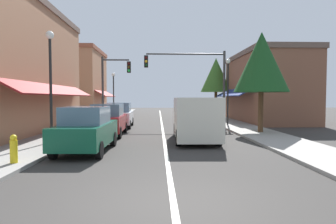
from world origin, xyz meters
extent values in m
plane|color=#33302D|center=(0.00, 18.00, 0.00)|extent=(80.00, 80.00, 0.00)
cube|color=gray|center=(-5.50, 18.00, 0.06)|extent=(2.60, 56.00, 0.12)
cube|color=gray|center=(5.50, 18.00, 0.06)|extent=(2.60, 56.00, 0.12)
cube|color=silver|center=(0.00, 18.00, 0.00)|extent=(0.14, 52.00, 0.01)
cube|color=#9E6B4C|center=(-8.85, 12.00, 3.68)|extent=(4.10, 14.00, 7.37)
cube|color=brown|center=(-8.85, 12.00, 7.57)|extent=(4.30, 14.20, 0.40)
cube|color=slate|center=(-6.86, 12.00, 1.40)|extent=(0.08, 10.64, 1.80)
cube|color=maroon|center=(-6.25, 12.00, 2.60)|extent=(1.27, 11.76, 0.73)
cube|color=slate|center=(-6.86, 8.92, 5.30)|extent=(0.08, 1.10, 1.30)
cube|color=slate|center=(-6.86, 15.08, 5.30)|extent=(0.08, 1.10, 1.30)
cube|color=brown|center=(9.24, 20.00, 2.82)|extent=(4.88, 10.00, 5.64)
cube|color=brown|center=(9.24, 20.00, 5.84)|extent=(5.08, 10.20, 0.40)
cube|color=slate|center=(6.86, 20.00, 1.40)|extent=(0.08, 7.60, 1.80)
cube|color=navy|center=(6.25, 20.00, 2.60)|extent=(1.27, 8.40, 0.73)
cube|color=slate|center=(6.86, 17.80, 4.06)|extent=(0.08, 1.10, 1.30)
cube|color=slate|center=(6.86, 22.20, 4.06)|extent=(0.08, 1.10, 1.30)
cube|color=#9E6B4C|center=(-9.06, 28.00, 3.56)|extent=(4.52, 8.00, 7.12)
cube|color=brown|center=(-9.06, 28.00, 7.32)|extent=(4.72, 8.20, 0.40)
cube|color=slate|center=(-6.86, 28.00, 1.40)|extent=(0.08, 6.08, 1.80)
cube|color=maroon|center=(-6.25, 28.00, 2.60)|extent=(1.27, 6.72, 0.73)
cube|color=slate|center=(-6.86, 26.24, 5.13)|extent=(0.08, 1.10, 1.30)
cube|color=slate|center=(-6.86, 29.76, 5.13)|extent=(0.08, 1.10, 1.30)
cube|color=#0F4C33|center=(-3.08, 5.89, 0.71)|extent=(1.83, 4.14, 0.80)
cube|color=slate|center=(-3.08, 5.79, 1.44)|extent=(1.57, 2.04, 0.66)
cylinder|color=black|center=(-3.84, 7.26, 0.31)|extent=(0.22, 0.63, 0.62)
cylinder|color=black|center=(-2.25, 7.22, 0.31)|extent=(0.22, 0.63, 0.62)
cylinder|color=black|center=(-3.91, 4.56, 0.31)|extent=(0.22, 0.63, 0.62)
cylinder|color=black|center=(-2.33, 4.52, 0.31)|extent=(0.22, 0.63, 0.62)
cube|color=maroon|center=(-3.10, 10.94, 0.71)|extent=(1.73, 4.10, 0.80)
cube|color=slate|center=(-3.10, 10.84, 1.44)|extent=(1.52, 2.00, 0.66)
cylinder|color=black|center=(-3.89, 12.29, 0.31)|extent=(0.20, 0.62, 0.62)
cylinder|color=black|center=(-2.31, 12.29, 0.31)|extent=(0.20, 0.62, 0.62)
cylinder|color=black|center=(-3.89, 9.58, 0.31)|extent=(0.20, 0.62, 0.62)
cylinder|color=black|center=(-2.31, 9.58, 0.31)|extent=(0.20, 0.62, 0.62)
cube|color=silver|center=(-3.06, 15.52, 0.71)|extent=(1.80, 4.13, 0.80)
cube|color=slate|center=(-3.06, 15.42, 1.44)|extent=(1.56, 2.03, 0.66)
cylinder|color=black|center=(-3.88, 16.86, 0.31)|extent=(0.21, 0.62, 0.62)
cylinder|color=black|center=(-2.30, 16.89, 0.31)|extent=(0.21, 0.62, 0.62)
cylinder|color=black|center=(-3.82, 14.15, 0.31)|extent=(0.21, 0.62, 0.62)
cylinder|color=black|center=(-2.24, 14.18, 0.31)|extent=(0.21, 0.62, 0.62)
cube|color=beige|center=(1.51, 8.71, 1.17)|extent=(2.09, 5.05, 1.90)
cube|color=slate|center=(1.58, 11.11, 1.59)|extent=(1.73, 0.32, 0.84)
cube|color=black|center=(1.58, 11.29, 0.48)|extent=(1.87, 0.25, 0.24)
cylinder|color=black|center=(0.67, 10.28, 0.36)|extent=(0.26, 0.73, 0.72)
cylinder|color=black|center=(2.44, 10.24, 0.36)|extent=(0.26, 0.73, 0.72)
cylinder|color=black|center=(0.59, 7.19, 0.36)|extent=(0.26, 0.73, 0.72)
cylinder|color=black|center=(2.36, 7.14, 0.36)|extent=(0.26, 0.73, 0.72)
cylinder|color=#333333|center=(4.80, 17.00, 2.85)|extent=(0.18, 0.18, 5.71)
cylinder|color=#333333|center=(1.80, 17.00, 5.46)|extent=(6.00, 0.12, 0.12)
cube|color=black|center=(-1.20, 16.82, 4.86)|extent=(0.30, 0.24, 0.90)
sphere|color=#420F0F|center=(-1.20, 16.69, 5.14)|extent=(0.20, 0.20, 0.20)
sphere|color=yellow|center=(-1.20, 16.69, 4.86)|extent=(0.20, 0.20, 0.20)
sphere|color=#0C3316|center=(-1.20, 16.69, 4.58)|extent=(0.20, 0.20, 0.20)
cylinder|color=#333333|center=(-4.80, 18.54, 2.72)|extent=(0.18, 0.18, 5.44)
cylinder|color=#333333|center=(-3.72, 18.54, 5.19)|extent=(2.15, 0.12, 0.12)
cube|color=black|center=(-2.65, 18.36, 4.59)|extent=(0.30, 0.24, 0.90)
sphere|color=#420F0F|center=(-2.65, 18.23, 4.87)|extent=(0.20, 0.20, 0.20)
sphere|color=#3D2D0C|center=(-2.65, 18.23, 4.59)|extent=(0.20, 0.20, 0.20)
sphere|color=green|center=(-2.65, 18.23, 4.31)|extent=(0.20, 0.20, 0.20)
cylinder|color=black|center=(-5.08, 7.69, 2.35)|extent=(0.12, 0.12, 4.70)
sphere|color=white|center=(-5.08, 7.69, 4.88)|extent=(0.36, 0.36, 0.36)
cylinder|color=black|center=(4.93, 16.32, 2.33)|extent=(0.12, 0.12, 4.66)
sphere|color=white|center=(4.93, 16.32, 4.84)|extent=(0.36, 0.36, 0.36)
cylinder|color=black|center=(-4.82, 24.49, 2.14)|extent=(0.12, 0.12, 4.29)
sphere|color=white|center=(-4.82, 24.49, 4.47)|extent=(0.36, 0.36, 0.36)
cylinder|color=#4C331E|center=(5.71, 11.42, 1.46)|extent=(0.30, 0.30, 2.92)
cone|color=#19471E|center=(5.71, 11.42, 4.19)|extent=(3.17, 3.17, 3.48)
cylinder|color=#4C331E|center=(5.78, 25.21, 1.62)|extent=(0.30, 0.30, 3.23)
cone|color=#386626|center=(5.78, 25.21, 4.52)|extent=(3.21, 3.21, 3.53)
cylinder|color=gold|center=(-4.71, 3.46, 0.47)|extent=(0.22, 0.22, 0.70)
sphere|color=gold|center=(-4.71, 3.46, 0.89)|extent=(0.20, 0.20, 0.20)
camera|label=1|loc=(-0.31, -5.60, 2.10)|focal=31.48mm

